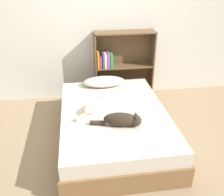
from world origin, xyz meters
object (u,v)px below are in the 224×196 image
at_px(cat_light, 95,106).
at_px(bookshelf, 121,64).
at_px(bed, 114,125).
at_px(cat_dark, 123,120).
at_px(pillow, 104,82).

xyz_separation_m(cat_light, bookshelf, (0.52, 1.13, 0.10)).
distance_m(bed, cat_dark, 0.45).
relative_size(bed, bookshelf, 1.69).
xyz_separation_m(bed, cat_light, (-0.22, 0.05, 0.27)).
relative_size(pillow, cat_light, 1.46).
bearing_deg(cat_light, pillow, 29.90).
distance_m(pillow, cat_dark, 1.08).
bearing_deg(cat_dark, cat_light, 136.28).
bearing_deg(bed, cat_dark, -81.88).
distance_m(pillow, cat_light, 0.72).
height_order(pillow, cat_light, cat_light).
relative_size(cat_dark, bookshelf, 0.51).
xyz_separation_m(cat_light, cat_dark, (0.27, -0.39, 0.02)).
xyz_separation_m(cat_dark, bookshelf, (0.25, 1.52, 0.08)).
distance_m(cat_dark, bookshelf, 1.54).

